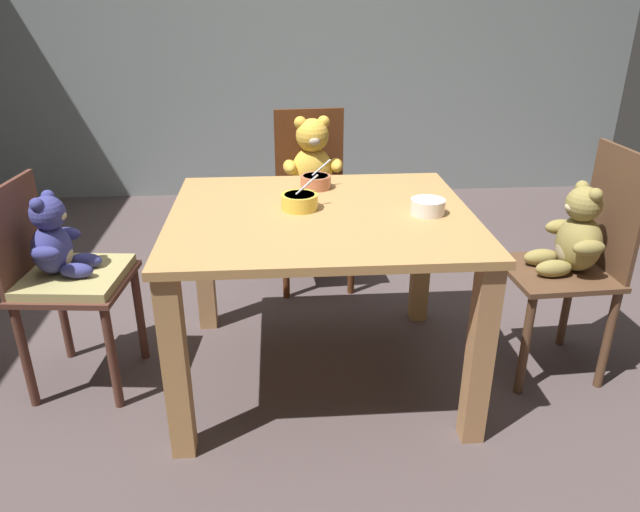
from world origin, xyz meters
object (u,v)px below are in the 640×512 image
teddy_chair_near_left (62,264)px  porridge_bowl_yellow_center (300,201)px  teddy_chair_far_center (313,177)px  teddy_chair_near_right (575,247)px  porridge_bowl_white_near_right (428,206)px  dining_table (321,245)px  porridge_bowl_terracotta_far_center (315,181)px

teddy_chair_near_left → porridge_bowl_yellow_center: bearing=6.5°
teddy_chair_far_center → porridge_bowl_yellow_center: 0.91m
teddy_chair_far_center → teddy_chair_near_right: bearing=41.9°
teddy_chair_near_right → porridge_bowl_white_near_right: 0.65m
dining_table → porridge_bowl_white_near_right: bearing=-6.8°
teddy_chair_near_right → teddy_chair_far_center: size_ratio=1.03×
dining_table → teddy_chair_far_center: teddy_chair_far_center is taller
porridge_bowl_white_near_right → porridge_bowl_terracotta_far_center: (-0.40, 0.35, -0.00)m
teddy_chair_near_left → teddy_chair_far_center: size_ratio=0.93×
dining_table → teddy_chair_far_center: (0.03, 0.93, 0.00)m
teddy_chair_far_center → porridge_bowl_white_near_right: (0.37, -0.98, 0.16)m
teddy_chair_near_left → porridge_bowl_white_near_right: 1.43m
teddy_chair_near_right → porridge_bowl_yellow_center: bearing=-5.9°
teddy_chair_far_center → porridge_bowl_terracotta_far_center: teddy_chair_far_center is taller
porridge_bowl_terracotta_far_center → porridge_bowl_white_near_right: bearing=-41.1°
teddy_chair_near_left → porridge_bowl_terracotta_far_center: size_ratio=6.34×
dining_table → porridge_bowl_white_near_right: porridge_bowl_white_near_right is taller
porridge_bowl_white_near_right → teddy_chair_far_center: bearing=111.0°
dining_table → teddy_chair_near_right: bearing=-1.0°
dining_table → porridge_bowl_yellow_center: (-0.08, 0.04, 0.17)m
teddy_chair_near_left → porridge_bowl_yellow_center: (0.93, 0.01, 0.23)m
porridge_bowl_terracotta_far_center → dining_table: bearing=-89.5°
dining_table → porridge_bowl_white_near_right: size_ratio=8.86×
porridge_bowl_yellow_center → dining_table: bearing=-28.0°
dining_table → teddy_chair_far_center: bearing=88.4°
teddy_chair_far_center → porridge_bowl_white_near_right: 1.06m
teddy_chair_near_right → porridge_bowl_white_near_right: teddy_chair_near_right is taller
porridge_bowl_yellow_center → porridge_bowl_terracotta_far_center: size_ratio=1.08×
teddy_chair_near_right → teddy_chair_near_left: 2.03m
teddy_chair_near_right → teddy_chair_near_left: teddy_chair_near_right is taller
teddy_chair_far_center → porridge_bowl_terracotta_far_center: (-0.03, -0.63, 0.16)m
teddy_chair_far_center → porridge_bowl_yellow_center: teddy_chair_far_center is taller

